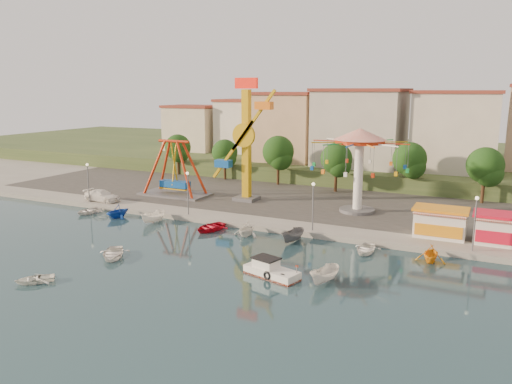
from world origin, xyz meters
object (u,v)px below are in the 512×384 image
Objects in this scene: kamikaze_tower at (248,143)px; wave_swinger at (359,151)px; skiff at (325,275)px; van at (102,196)px; pirate_ship_ride at (174,169)px; cabin_motorboat at (271,271)px; rowboat_a at (113,254)px.

kamikaze_tower reaches higher than wave_swinger.
wave_swinger reaches higher than skiff.
skiff is 38.69m from van.
pirate_ship_ride is 1.90× the size of van.
kamikaze_tower is at bearing 6.81° from pirate_ship_ride.
kamikaze_tower is 3.16× the size of cabin_motorboat.
wave_swinger is 2.20× the size of van.
pirate_ship_ride is 2.49× the size of rowboat_a.
cabin_motorboat is at bearing -25.09° from rowboat_a.
skiff reaches higher than rowboat_a.
pirate_ship_ride is 10.60m from van.
van is at bearing -153.18° from kamikaze_tower.
wave_swinger is 34.85m from van.
rowboat_a is 22.98m from van.
wave_swinger is 31.43m from rowboat_a.
cabin_motorboat is at bearing -59.02° from kamikaze_tower.
pirate_ship_ride is 0.61× the size of kamikaze_tower.
pirate_ship_ride is 0.86× the size of wave_swinger.
cabin_motorboat is 1.44× the size of skiff.
pirate_ship_ride is at bearing 78.77° from rowboat_a.
van reaches higher than rowboat_a.
van is at bearing -131.04° from pirate_ship_ride.
kamikaze_tower is 30.14m from skiff.
cabin_motorboat is at bearing -158.74° from skiff.
pirate_ship_ride is 36.57m from skiff.
van is (-32.87, -9.33, -6.83)m from wave_swinger.
cabin_motorboat is 0.99× the size of van.
cabin_motorboat is (13.82, -23.01, -8.04)m from kamikaze_tower.
kamikaze_tower is 3.13× the size of van.
cabin_motorboat is 34.58m from van.
kamikaze_tower is at bearing 136.44° from cabin_motorboat.
rowboat_a is 1.11× the size of skiff.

